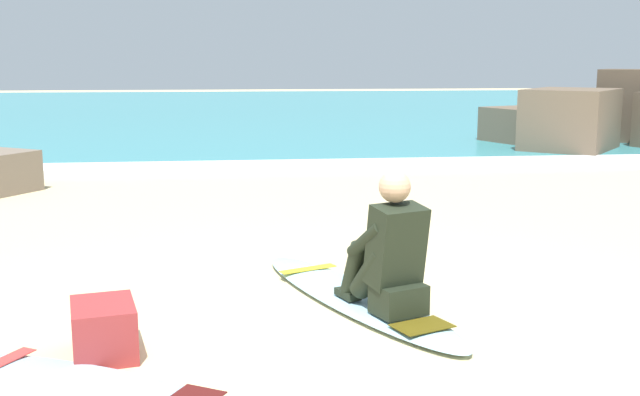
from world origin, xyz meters
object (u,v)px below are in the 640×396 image
surfer_seated (389,257)px  beach_bag (104,330)px  surfboard_main (355,297)px  surfboard_spare_near (82,387)px

surfer_seated → beach_bag: size_ratio=1.97×
beach_bag → surfboard_main: bearing=27.0°
surfboard_main → surfer_seated: bearing=-67.1°
surfer_seated → beach_bag: surfer_seated is taller
surfboard_spare_near → beach_bag: bearing=86.1°
surfboard_main → beach_bag: beach_bag is taller
surfboard_spare_near → surfer_seated: bearing=27.7°
beach_bag → surfer_seated: bearing=13.6°
surfboard_main → beach_bag: bearing=-153.0°
surfboard_spare_near → beach_bag: 0.54m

